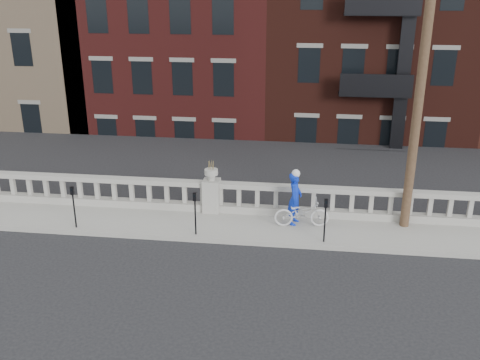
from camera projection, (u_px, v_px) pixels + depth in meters
The scene contains 11 objects.
ground at pixel (186, 275), 14.26m from camera, with size 120.00×120.00×0.00m, color black.
sidewalk at pixel (207, 225), 17.02m from camera, with size 32.00×2.20×0.15m, color gray.
balustrade at pixel (212, 197), 17.71m from camera, with size 28.00×0.34×1.03m.
planter_pedestal at pixel (212, 192), 17.64m from camera, with size 0.55×0.55×1.76m.
lower_level at pixel (272, 58), 34.68m from camera, with size 80.00×44.00×20.80m.
utility_pole at pixel (423, 62), 15.03m from camera, with size 1.60×0.28×10.00m.
parking_meter_b at pixel (73, 202), 16.39m from camera, with size 0.10×0.09×1.36m.
parking_meter_c at pixel (195, 209), 15.93m from camera, with size 0.10×0.09×1.36m.
parking_meter_d at pixel (325, 215), 15.47m from camera, with size 0.10×0.09×1.36m.
bicycle at pixel (302, 213), 16.62m from camera, with size 0.59×1.70×0.89m, color silver.
cyclist at pixel (295, 198), 16.68m from camera, with size 0.62×0.41×1.69m, color #0C29BD.
Camera 1 is at (3.03, -12.18, 7.38)m, focal length 40.00 mm.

